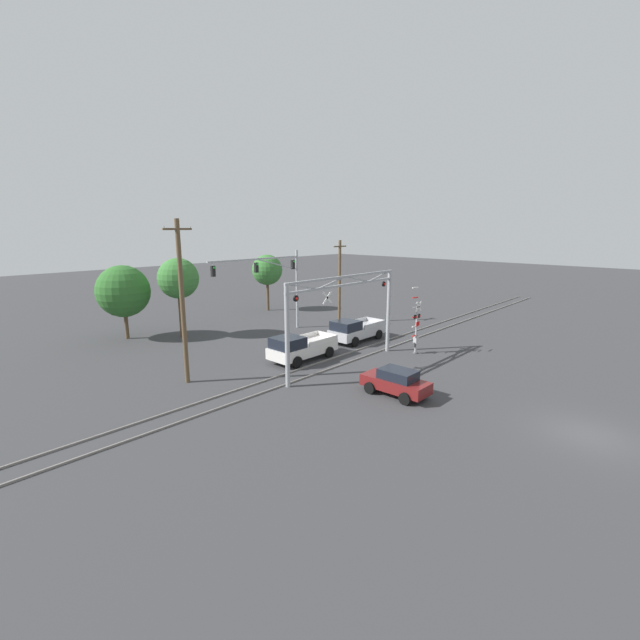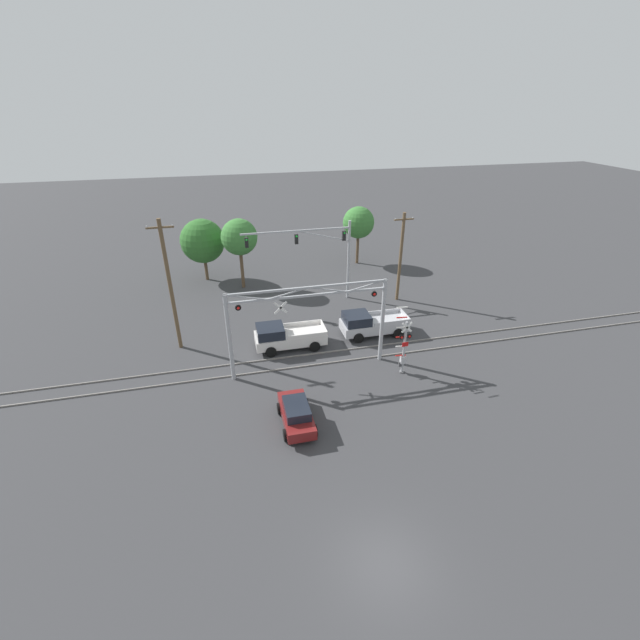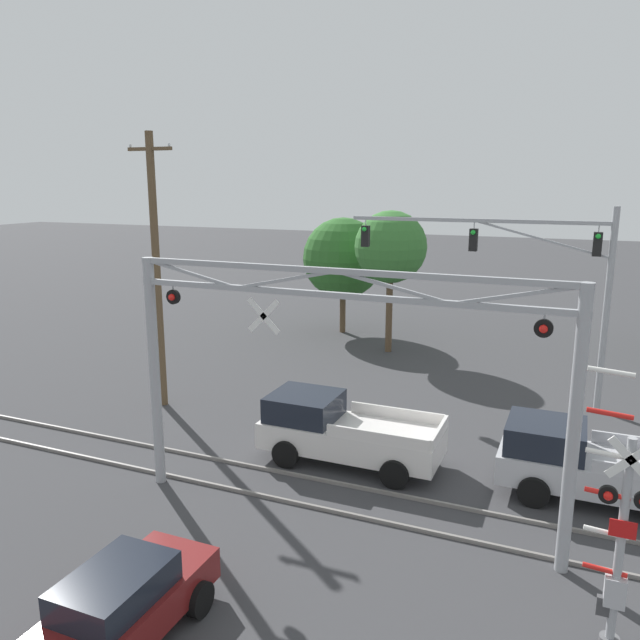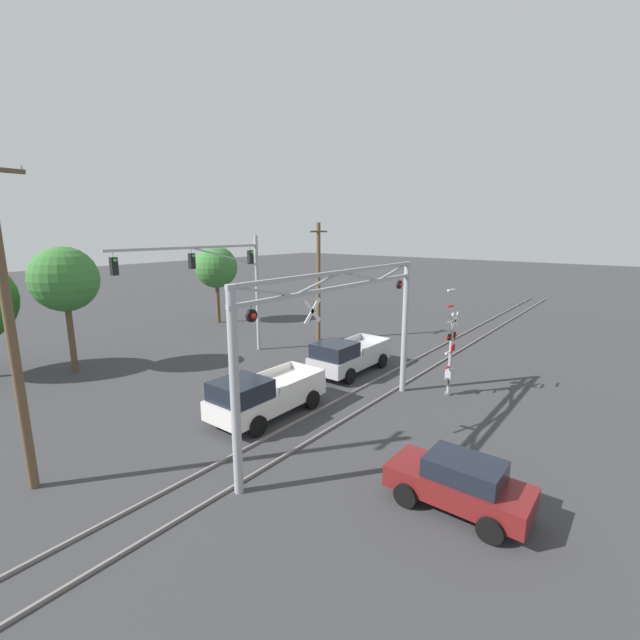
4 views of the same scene
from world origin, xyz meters
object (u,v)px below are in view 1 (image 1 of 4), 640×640
(pickup_truck_lead, at_px, (300,347))
(utility_pole_right, at_px, (340,281))
(crossing_gantry, at_px, (344,308))
(traffic_signal_span, at_px, (278,277))
(pickup_truck_following, at_px, (355,330))
(background_tree_far_right_verge, at_px, (267,270))
(sedan_waiting, at_px, (396,382))
(crossing_signal_mast, at_px, (416,328))
(background_tree_far_left_verge, at_px, (123,291))
(background_tree_beyond_span, at_px, (178,279))
(utility_pole_left, at_px, (182,301))

(pickup_truck_lead, height_order, utility_pole_right, utility_pole_right)
(crossing_gantry, bearing_deg, traffic_signal_span, 71.04)
(pickup_truck_following, xyz_separation_m, background_tree_far_right_verge, (4.05, 16.02, 3.70))
(sedan_waiting, bearing_deg, crossing_signal_mast, 23.55)
(crossing_signal_mast, relative_size, traffic_signal_span, 0.53)
(background_tree_far_left_verge, bearing_deg, crossing_signal_mast, -57.64)
(background_tree_beyond_span, bearing_deg, pickup_truck_lead, -79.59)
(utility_pole_right, height_order, background_tree_far_left_verge, utility_pole_right)
(pickup_truck_lead, relative_size, utility_pole_right, 0.65)
(pickup_truck_following, relative_size, utility_pole_left, 0.54)
(utility_pole_left, bearing_deg, crossing_signal_mast, -25.21)
(crossing_signal_mast, height_order, background_tree_far_left_verge, background_tree_far_left_verge)
(crossing_gantry, distance_m, traffic_signal_span, 11.53)
(sedan_waiting, xyz_separation_m, background_tree_far_right_verge, (11.78, 25.14, 3.87))
(crossing_signal_mast, distance_m, background_tree_far_right_verge, 22.12)
(utility_pole_right, bearing_deg, crossing_gantry, -138.24)
(sedan_waiting, xyz_separation_m, utility_pole_left, (-7.03, 10.61, 4.31))
(utility_pole_left, height_order, background_tree_far_right_verge, utility_pole_left)
(utility_pole_left, bearing_deg, background_tree_beyond_span, 62.03)
(crossing_gantry, distance_m, background_tree_beyond_span, 16.06)
(background_tree_beyond_span, bearing_deg, sedan_waiting, -86.13)
(crossing_signal_mast, bearing_deg, pickup_truck_following, 93.23)
(utility_pole_right, bearing_deg, sedan_waiting, -129.93)
(background_tree_far_right_verge, bearing_deg, utility_pole_left, -142.31)
(crossing_gantry, relative_size, traffic_signal_span, 1.11)
(crossing_gantry, xyz_separation_m, crossing_signal_mast, (6.12, -1.96, -2.13))
(crossing_gantry, bearing_deg, pickup_truck_following, 32.15)
(crossing_gantry, distance_m, pickup_truck_lead, 4.62)
(utility_pole_right, distance_m, background_tree_far_left_verge, 19.68)
(pickup_truck_lead, distance_m, background_tree_far_left_verge, 16.74)
(utility_pole_right, bearing_deg, crossing_signal_mast, -111.07)
(crossing_signal_mast, distance_m, traffic_signal_span, 13.41)
(crossing_gantry, xyz_separation_m, utility_pole_left, (-8.96, 5.14, 1.01))
(pickup_truck_following, distance_m, background_tree_beyond_span, 15.68)
(pickup_truck_following, height_order, sedan_waiting, pickup_truck_following)
(sedan_waiting, distance_m, background_tree_far_left_verge, 24.79)
(crossing_signal_mast, bearing_deg, utility_pole_left, 154.79)
(crossing_signal_mast, relative_size, utility_pole_right, 0.63)
(traffic_signal_span, xyz_separation_m, pickup_truck_lead, (-4.81, -7.65, -4.09))
(crossing_gantry, height_order, background_tree_far_left_verge, background_tree_far_left_verge)
(pickup_truck_lead, relative_size, sedan_waiting, 1.36)
(traffic_signal_span, relative_size, background_tree_far_right_verge, 1.51)
(pickup_truck_following, bearing_deg, crossing_signal_mast, -86.77)
(crossing_signal_mast, bearing_deg, background_tree_far_left_verge, 122.36)
(crossing_signal_mast, bearing_deg, pickup_truck_lead, 144.26)
(utility_pole_left, height_order, background_tree_far_left_verge, utility_pole_left)
(pickup_truck_lead, height_order, pickup_truck_following, same)
(traffic_signal_span, bearing_deg, sedan_waiting, -109.13)
(utility_pole_left, bearing_deg, pickup_truck_following, -5.76)
(utility_pole_left, xyz_separation_m, background_tree_beyond_span, (5.59, 10.53, 0.03))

